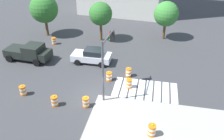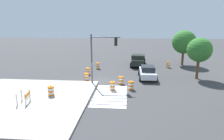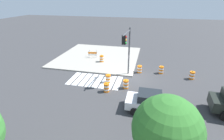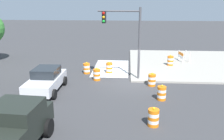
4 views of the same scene
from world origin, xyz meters
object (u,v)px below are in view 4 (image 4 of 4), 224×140
Objects in this scene: traffic_barrel_median_near at (152,80)px; traffic_barrel_median_far at (109,68)px; traffic_barrel_crosswalk_end at (87,68)px; traffic_barrel_far_curb at (97,75)px; traffic_barrel_near_corner at (153,118)px; sports_car at (46,80)px; traffic_barrel_lane_center at (162,93)px; construction_barricade at (182,55)px; pickup_truck at (10,131)px; traffic_light_pole at (125,31)px; traffic_barrel_on_sidewalk at (170,61)px.

traffic_barrel_median_near and traffic_barrel_median_far have the same top height.
traffic_barrel_far_curb is (-1.75, -1.12, 0.00)m from traffic_barrel_crosswalk_end.
traffic_barrel_near_corner and traffic_barrel_median_near have the same top height.
traffic_barrel_near_corner is at bearing -151.79° from traffic_barrel_far_curb.
sports_car is 4.22× the size of traffic_barrel_lane_center.
construction_barricade is at bearing -26.85° from traffic_barrel_median_near.
traffic_barrel_far_curb is 0.76× the size of construction_barricade.
traffic_light_pole is (9.89, -4.48, 2.94)m from pickup_truck.
traffic_barrel_median_near is 2.64m from traffic_barrel_lane_center.
traffic_barrel_lane_center is 10.53m from construction_barricade.
traffic_barrel_far_curb is at bearing -13.64° from pickup_truck.
traffic_barrel_crosswalk_end is at bearing 99.44° from traffic_barrel_median_far.
traffic_barrel_crosswalk_end is 2.08m from traffic_barrel_far_curb.
traffic_barrel_median_near and traffic_barrel_far_curb have the same top height.
sports_car is at bearing 129.26° from traffic_barrel_far_curb.
traffic_barrel_median_near is at bearing 8.21° from traffic_barrel_lane_center.
traffic_barrel_far_curb is 10.17m from construction_barricade.
traffic_barrel_far_curb is at bearing -147.42° from traffic_barrel_crosswalk_end.
traffic_barrel_near_corner is 10.06m from traffic_barrel_crosswalk_end.
traffic_barrel_crosswalk_end is (8.79, 4.90, 0.00)m from traffic_barrel_near_corner.
pickup_truck is 18.96m from construction_barricade.
pickup_truck is 10.79m from traffic_barrel_median_near.
traffic_barrel_on_sidewalk is at bearing -46.05° from traffic_light_pole.
traffic_barrel_median_far is 2.24m from traffic_barrel_far_curb.
traffic_barrel_crosswalk_end is 6.05m from traffic_barrel_median_near.
pickup_truck is 9.15m from traffic_barrel_lane_center.
sports_car is 7.04m from pickup_truck.
traffic_barrel_on_sidewalk is at bearing -70.45° from traffic_barrel_crosswalk_end.
traffic_barrel_on_sidewalk is (5.51, -2.23, 0.15)m from traffic_barrel_median_near.
traffic_barrel_far_curb is 7.86m from traffic_barrel_on_sidewalk.
construction_barricade reaches higher than traffic_barrel_lane_center.
traffic_barrel_near_corner is 1.00× the size of traffic_barrel_median_far.
traffic_barrel_on_sidewalk is 0.76× the size of construction_barricade.
pickup_truck is 0.96× the size of traffic_light_pole.
traffic_barrel_median_near is 0.76× the size of construction_barricade.
traffic_barrel_median_near is at bearing -122.78° from traffic_light_pole.
pickup_truck is at bearing 147.93° from traffic_barrel_on_sidewalk.
pickup_truck is at bearing 155.62° from traffic_light_pole.
pickup_truck is 5.17× the size of traffic_barrel_crosswalk_end.
traffic_barrel_near_corner is at bearing -162.07° from traffic_barrel_median_far.
traffic_barrel_lane_center is at bearing -49.50° from pickup_truck.
traffic_barrel_median_far is (0.32, -1.95, 0.00)m from traffic_barrel_crosswalk_end.
traffic_light_pole is at bearing -143.54° from traffic_barrel_median_far.
traffic_barrel_crosswalk_end is 4.98m from traffic_light_pole.
traffic_barrel_near_corner is at bearing -167.49° from traffic_light_pole.
traffic_barrel_on_sidewalk is at bearing -67.21° from traffic_barrel_median_far.
traffic_barrel_crosswalk_end is at bearing -6.08° from pickup_truck.
construction_barricade is (8.93, -11.17, -0.09)m from sports_car.
traffic_barrel_on_sidewalk is (2.37, -5.65, 0.15)m from traffic_barrel_median_far.
sports_car is at bearing 118.46° from traffic_light_pole.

